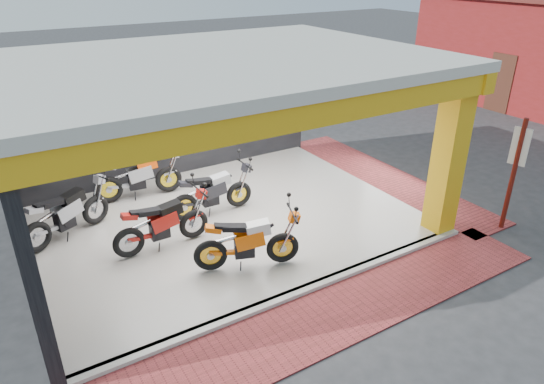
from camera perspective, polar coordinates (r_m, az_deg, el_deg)
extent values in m
plane|color=#2D2D30|center=(9.54, 0.12, -8.61)|extent=(80.00, 80.00, 0.00)
cube|color=silver|center=(11.02, -5.35, -3.35)|extent=(8.00, 6.00, 0.10)
cube|color=beige|center=(9.81, -6.22, 15.10)|extent=(8.40, 6.40, 0.20)
cube|color=black|center=(13.03, -11.86, 8.98)|extent=(8.20, 0.20, 3.50)
cube|color=black|center=(9.44, -28.63, -0.25)|extent=(0.20, 6.20, 3.50)
cube|color=gold|center=(10.53, 20.09, 3.92)|extent=(0.50, 0.50, 3.50)
cube|color=gold|center=(7.35, 4.29, 9.20)|extent=(8.40, 0.30, 0.40)
cube|color=gold|center=(12.10, 11.79, 15.29)|extent=(0.30, 6.40, 0.40)
cube|color=silver|center=(8.83, 3.67, -11.51)|extent=(8.00, 0.20, 0.10)
cube|color=#9C3335|center=(8.37, 6.81, -14.40)|extent=(9.00, 1.40, 0.03)
cube|color=#9C3335|center=(13.58, 13.06, 1.74)|extent=(1.40, 7.00, 0.03)
cube|color=#3F1E14|center=(20.90, 25.24, 11.50)|extent=(0.06, 1.00, 2.20)
cylinder|color=#5D150E|center=(11.41, 26.49, 1.70)|extent=(0.10, 0.10, 2.52)
cube|color=white|center=(11.19, 27.14, 4.77)|extent=(0.10, 0.35, 0.81)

